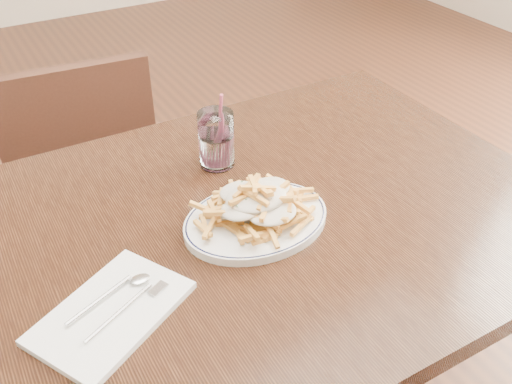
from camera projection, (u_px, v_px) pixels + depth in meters
table at (237, 254)px, 1.06m from camera, size 1.20×0.80×0.75m
chair_far at (85, 175)px, 1.62m from camera, size 0.42×0.42×0.84m
fries_plate at (256, 220)px, 1.00m from camera, size 0.27×0.24×0.02m
loaded_fries at (256, 202)px, 0.97m from camera, size 0.22×0.18×0.06m
napkin at (111, 313)px, 0.83m from camera, size 0.26×0.23×0.01m
cutlery at (109, 307)px, 0.83m from camera, size 0.16×0.12×0.01m
water_glass at (216, 142)px, 1.13m from camera, size 0.07×0.07×0.16m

